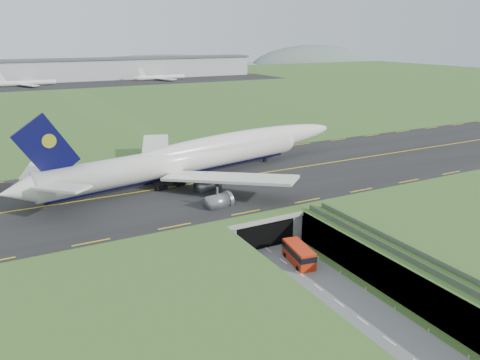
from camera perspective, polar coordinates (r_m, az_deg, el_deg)
ground at (r=81.22m, az=6.07°, el=-10.51°), size 900.00×900.00×0.00m
airfield_deck at (r=79.87m, az=6.14°, el=-8.60°), size 800.00×800.00×6.00m
trench_road at (r=75.88m, az=9.29°, el=-12.70°), size 12.00×75.00×0.20m
taxiway at (r=105.70m, az=-3.78°, el=-0.18°), size 800.00×44.00×0.18m
tunnel_portal at (r=92.82m, az=0.39°, el=-4.47°), size 17.00×22.30×6.00m
guideway at (r=73.11m, az=22.14°, el=-10.42°), size 3.00×53.00×7.05m
jumbo_jet at (r=108.70m, az=-4.50°, el=3.04°), size 86.56×56.33×19.00m
shuttle_tram at (r=81.79m, az=7.18°, el=-8.97°), size 4.14×8.17×3.18m
cargo_terminal at (r=361.71m, az=-21.85°, el=12.32°), size 320.00×67.00×15.60m
distant_hills at (r=502.13m, az=-16.00°, el=11.87°), size 700.00×91.00×60.00m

